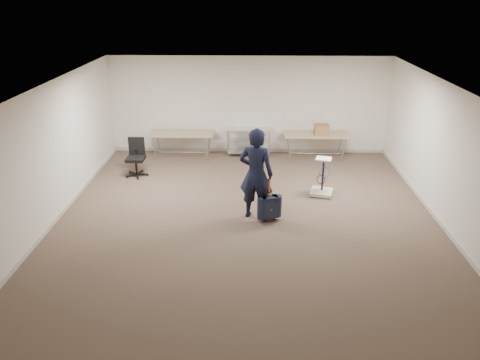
{
  "coord_description": "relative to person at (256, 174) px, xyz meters",
  "views": [
    {
      "loc": [
        0.09,
        -8.76,
        4.54
      ],
      "look_at": [
        -0.15,
        0.3,
        0.8
      ],
      "focal_mm": 35.0,
      "sensor_mm": 36.0,
      "label": 1
    }
  ],
  "objects": [
    {
      "name": "person",
      "position": [
        0.0,
        0.0,
        0.0
      ],
      "size": [
        0.81,
        0.64,
        1.97
      ],
      "primitive_type": "imported",
      "rotation": [
        0.0,
        0.0,
        2.88
      ],
      "color": "black",
      "rests_on": "ground"
    },
    {
      "name": "room_shell",
      "position": [
        -0.18,
        1.19,
        -0.93
      ],
      "size": [
        8.0,
        9.0,
        9.0
      ],
      "color": "white",
      "rests_on": "ground"
    },
    {
      "name": "ground",
      "position": [
        -0.18,
        -0.2,
        -0.98
      ],
      "size": [
        9.0,
        9.0,
        0.0
      ],
      "primitive_type": "plane",
      "color": "#4B382E",
      "rests_on": "ground"
    },
    {
      "name": "folding_table_right",
      "position": [
        1.72,
        3.75,
        -0.3
      ],
      "size": [
        1.8,
        0.75,
        0.73
      ],
      "color": "tan",
      "rests_on": "ground"
    },
    {
      "name": "office_chair",
      "position": [
        -3.08,
        2.33,
        -0.69
      ],
      "size": [
        0.59,
        0.59,
        0.98
      ],
      "color": "black",
      "rests_on": "ground"
    },
    {
      "name": "folding_table_left",
      "position": [
        -2.08,
        3.75,
        -0.3
      ],
      "size": [
        1.8,
        0.75,
        0.73
      ],
      "color": "tan",
      "rests_on": "ground"
    },
    {
      "name": "cardboard_box",
      "position": [
        1.85,
        3.7,
        -0.11
      ],
      "size": [
        0.4,
        0.3,
        0.29
      ],
      "primitive_type": "cube",
      "rotation": [
        0.0,
        0.0,
        0.02
      ],
      "color": "olive",
      "rests_on": "folding_table_right"
    },
    {
      "name": "suitcase",
      "position": [
        0.29,
        -0.18,
        -0.66
      ],
      "size": [
        0.39,
        0.3,
        0.93
      ],
      "color": "black",
      "rests_on": "ground"
    },
    {
      "name": "wire_shelf",
      "position": [
        -0.18,
        4.0,
        -0.54
      ],
      "size": [
        1.22,
        0.47,
        0.8
      ],
      "color": "silver",
      "rests_on": "ground"
    },
    {
      "name": "equipment_cart",
      "position": [
        1.57,
        1.21,
        -0.74
      ],
      "size": [
        0.61,
        0.61,
        0.91
      ],
      "color": "beige",
      "rests_on": "ground"
    }
  ]
}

